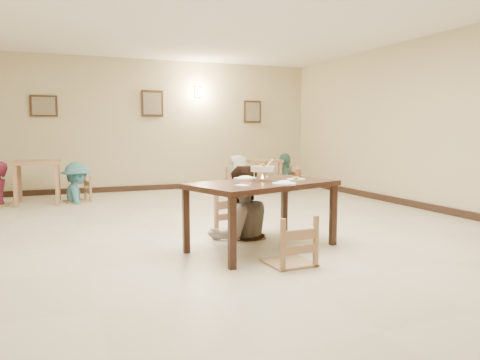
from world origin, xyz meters
name	(u,v)px	position (x,y,z in m)	size (l,w,h in m)	color
floor	(220,234)	(0.00, 0.00, 0.00)	(10.00, 10.00, 0.00)	beige
ceiling	(219,3)	(0.00, 0.00, 3.00)	(10.00, 10.00, 0.00)	white
wall_back	(148,125)	(0.00, 5.00, 1.50)	(10.00, 10.00, 0.00)	beige
wall_right	(452,123)	(4.00, 0.00, 1.50)	(10.00, 10.00, 0.00)	beige
baseboard_back	(150,188)	(0.00, 4.97, 0.06)	(8.00, 0.06, 0.12)	black
baseboard_right	(446,211)	(3.97, 0.00, 0.06)	(0.06, 10.00, 0.12)	black
picture_a	(44,106)	(-2.20, 4.96, 1.90)	(0.55, 0.04, 0.45)	#332013
picture_b	(152,104)	(0.10, 4.96, 2.00)	(0.50, 0.04, 0.60)	#332013
picture_c	(252,112)	(2.60, 4.96, 1.85)	(0.45, 0.04, 0.55)	#332013
wall_sconce	(198,92)	(1.20, 4.96, 2.30)	(0.16, 0.05, 0.22)	#FFD88C
main_table	(262,189)	(0.18, -0.95, 0.71)	(1.89, 1.42, 0.79)	#331C13
chair_far	(239,195)	(0.20, -0.18, 0.53)	(0.50, 0.50, 1.07)	tan
chair_near	(289,217)	(0.18, -1.62, 0.49)	(0.46, 0.46, 0.98)	tan
main_diner	(241,166)	(0.18, -0.27, 0.93)	(0.90, 0.70, 1.85)	gray
curry_warmer	(262,169)	(0.21, -0.89, 0.93)	(0.31, 0.28, 0.25)	silver
rice_plate_far	(245,178)	(0.10, -0.63, 0.80)	(0.28, 0.28, 0.06)	white
rice_plate_near	(284,183)	(0.28, -1.30, 0.80)	(0.27, 0.27, 0.06)	white
fried_plate	(296,179)	(0.62, -0.95, 0.81)	(0.23, 0.23, 0.05)	white
chili_dish	(246,183)	(-0.10, -1.13, 0.80)	(0.12, 0.12, 0.02)	white
napkin_cutlery	(242,186)	(-0.23, -1.36, 0.80)	(0.18, 0.23, 0.03)	white
drink_glass	(298,172)	(0.82, -0.64, 0.85)	(0.07, 0.07, 0.14)	white
bg_table_left	(37,168)	(-2.34, 3.75, 0.68)	(0.85, 0.85, 0.82)	#A37858
bg_table_right	(262,165)	(2.35, 3.84, 0.59)	(0.81, 0.81, 0.73)	#A37858
bg_chair_lr	(77,177)	(-1.65, 3.72, 0.48)	(0.45, 0.45, 0.96)	tan
bg_chair_rl	(238,169)	(1.74, 3.76, 0.53)	(0.50, 0.50, 1.07)	tan
bg_chair_rr	(285,168)	(2.96, 3.87, 0.51)	(0.48, 0.48, 1.02)	tan
bg_diner_b	(76,162)	(-1.65, 3.72, 0.78)	(1.00, 0.58, 1.55)	teal
bg_diner_c	(238,155)	(1.74, 3.76, 0.85)	(0.83, 0.54, 1.69)	silver
bg_diner_d	(285,153)	(2.96, 3.87, 0.86)	(1.01, 0.42, 1.72)	#4B8576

